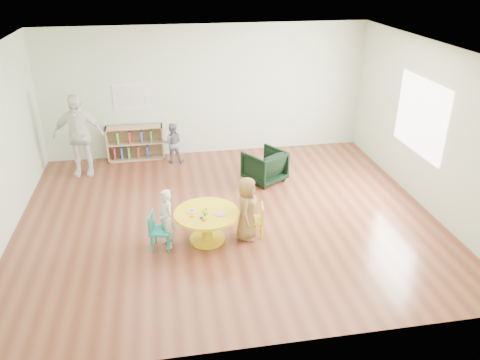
{
  "coord_description": "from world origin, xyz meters",
  "views": [
    {
      "loc": [
        -0.97,
        -6.9,
        4.05
      ],
      "look_at": [
        0.17,
        -0.3,
        0.82
      ],
      "focal_mm": 35.0,
      "sensor_mm": 36.0,
      "label": 1
    }
  ],
  "objects_px": {
    "armchair": "(265,166)",
    "adult_caretaker": "(78,135)",
    "kid_chair_right": "(257,219)",
    "toddler": "(173,143)",
    "activity_table": "(207,221)",
    "bookshelf": "(135,143)",
    "kid_chair_left": "(158,230)",
    "child_right": "(247,209)",
    "child_left": "(166,219)"
  },
  "relations": [
    {
      "from": "kid_chair_left",
      "to": "child_right",
      "type": "xyz_separation_m",
      "value": [
        1.37,
        0.04,
        0.21
      ]
    },
    {
      "from": "activity_table",
      "to": "kid_chair_right",
      "type": "bearing_deg",
      "value": 2.1
    },
    {
      "from": "activity_table",
      "to": "adult_caretaker",
      "type": "bearing_deg",
      "value": 127.44
    },
    {
      "from": "child_right",
      "to": "adult_caretaker",
      "type": "distance_m",
      "value": 4.1
    },
    {
      "from": "child_left",
      "to": "toddler",
      "type": "bearing_deg",
      "value": 153.11
    },
    {
      "from": "armchair",
      "to": "adult_caretaker",
      "type": "relative_size",
      "value": 0.42
    },
    {
      "from": "bookshelf",
      "to": "toddler",
      "type": "xyz_separation_m",
      "value": [
        0.81,
        -0.33,
        0.07
      ]
    },
    {
      "from": "kid_chair_left",
      "to": "adult_caretaker",
      "type": "xyz_separation_m",
      "value": [
        -1.48,
        2.98,
        0.52
      ]
    },
    {
      "from": "adult_caretaker",
      "to": "activity_table",
      "type": "bearing_deg",
      "value": -50.53
    },
    {
      "from": "activity_table",
      "to": "kid_chair_right",
      "type": "height_order",
      "value": "activity_table"
    },
    {
      "from": "child_right",
      "to": "child_left",
      "type": "bearing_deg",
      "value": 110.22
    },
    {
      "from": "kid_chair_right",
      "to": "bookshelf",
      "type": "relative_size",
      "value": 0.44
    },
    {
      "from": "activity_table",
      "to": "kid_chair_right",
      "type": "relative_size",
      "value": 1.89
    },
    {
      "from": "activity_table",
      "to": "child_left",
      "type": "xyz_separation_m",
      "value": [
        -0.62,
        -0.05,
        0.13
      ]
    },
    {
      "from": "bookshelf",
      "to": "armchair",
      "type": "relative_size",
      "value": 1.71
    },
    {
      "from": "kid_chair_right",
      "to": "armchair",
      "type": "bearing_deg",
      "value": -6.49
    },
    {
      "from": "kid_chair_left",
      "to": "child_right",
      "type": "bearing_deg",
      "value": 104.2
    },
    {
      "from": "kid_chair_left",
      "to": "activity_table",
      "type": "bearing_deg",
      "value": 107.89
    },
    {
      "from": "kid_chair_right",
      "to": "child_right",
      "type": "distance_m",
      "value": 0.3
    },
    {
      "from": "activity_table",
      "to": "bookshelf",
      "type": "bearing_deg",
      "value": 108.67
    },
    {
      "from": "activity_table",
      "to": "armchair",
      "type": "bearing_deg",
      "value": 55.37
    },
    {
      "from": "bookshelf",
      "to": "toddler",
      "type": "distance_m",
      "value": 0.88
    },
    {
      "from": "child_left",
      "to": "child_right",
      "type": "relative_size",
      "value": 0.91
    },
    {
      "from": "armchair",
      "to": "child_left",
      "type": "relative_size",
      "value": 0.74
    },
    {
      "from": "activity_table",
      "to": "child_left",
      "type": "height_order",
      "value": "child_left"
    },
    {
      "from": "activity_table",
      "to": "toddler",
      "type": "height_order",
      "value": "toddler"
    },
    {
      "from": "kid_chair_left",
      "to": "toddler",
      "type": "relative_size",
      "value": 0.66
    },
    {
      "from": "activity_table",
      "to": "bookshelf",
      "type": "distance_m",
      "value": 3.73
    },
    {
      "from": "kid_chair_right",
      "to": "toddler",
      "type": "relative_size",
      "value": 0.61
    },
    {
      "from": "kid_chair_right",
      "to": "bookshelf",
      "type": "height_order",
      "value": "bookshelf"
    },
    {
      "from": "kid_chair_left",
      "to": "bookshelf",
      "type": "height_order",
      "value": "bookshelf"
    },
    {
      "from": "kid_chair_right",
      "to": "toddler",
      "type": "xyz_separation_m",
      "value": [
        -1.18,
        3.17,
        0.15
      ]
    },
    {
      "from": "child_left",
      "to": "child_right",
      "type": "bearing_deg",
      "value": 68.25
    },
    {
      "from": "bookshelf",
      "to": "child_right",
      "type": "xyz_separation_m",
      "value": [
        1.82,
        -3.57,
        0.15
      ]
    },
    {
      "from": "activity_table",
      "to": "kid_chair_right",
      "type": "xyz_separation_m",
      "value": [
        0.8,
        0.03,
        -0.06
      ]
    },
    {
      "from": "armchair",
      "to": "adult_caretaker",
      "type": "distance_m",
      "value": 3.73
    },
    {
      "from": "armchair",
      "to": "toddler",
      "type": "relative_size",
      "value": 0.8
    },
    {
      "from": "bookshelf",
      "to": "child_left",
      "type": "bearing_deg",
      "value": -80.84
    },
    {
      "from": "toddler",
      "to": "adult_caretaker",
      "type": "xyz_separation_m",
      "value": [
        -1.84,
        -0.3,
        0.4
      ]
    },
    {
      "from": "kid_chair_left",
      "to": "bookshelf",
      "type": "relative_size",
      "value": 0.49
    },
    {
      "from": "bookshelf",
      "to": "adult_caretaker",
      "type": "bearing_deg",
      "value": -148.52
    },
    {
      "from": "toddler",
      "to": "kid_chair_right",
      "type": "bearing_deg",
      "value": 118.66
    },
    {
      "from": "bookshelf",
      "to": "adult_caretaker",
      "type": "distance_m",
      "value": 1.3
    },
    {
      "from": "child_right",
      "to": "kid_chair_right",
      "type": "bearing_deg",
      "value": -51.76
    },
    {
      "from": "armchair",
      "to": "toddler",
      "type": "height_order",
      "value": "toddler"
    },
    {
      "from": "activity_table",
      "to": "child_right",
      "type": "height_order",
      "value": "child_right"
    },
    {
      "from": "toddler",
      "to": "bookshelf",
      "type": "bearing_deg",
      "value": -14.1
    },
    {
      "from": "child_left",
      "to": "child_right",
      "type": "xyz_separation_m",
      "value": [
        1.24,
        0.02,
        0.05
      ]
    },
    {
      "from": "adult_caretaker",
      "to": "armchair",
      "type": "bearing_deg",
      "value": -12.98
    },
    {
      "from": "kid_chair_right",
      "to": "child_right",
      "type": "relative_size",
      "value": 0.51
    }
  ]
}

